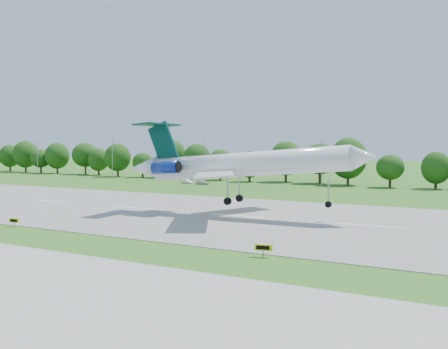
# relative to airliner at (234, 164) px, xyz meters

# --- Properties ---
(ground) EXTENTS (600.00, 600.00, 0.00)m
(ground) POSITION_rel_airliner_xyz_m (-19.47, -24.86, -7.99)
(ground) COLOR #30671B
(ground) RESTS_ON ground
(runway) EXTENTS (400.00, 45.00, 0.08)m
(runway) POSITION_rel_airliner_xyz_m (-19.47, 0.14, -7.95)
(runway) COLOR gray
(runway) RESTS_ON ground
(tree_line) EXTENTS (288.40, 8.40, 10.40)m
(tree_line) POSITION_rel_airliner_xyz_m (-19.47, 67.14, -1.81)
(tree_line) COLOR #382314
(tree_line) RESTS_ON ground
(light_poles) EXTENTS (175.90, 0.25, 12.19)m
(light_poles) POSITION_rel_airliner_xyz_m (-21.97, 57.14, -1.65)
(light_poles) COLOR gray
(light_poles) RESTS_ON ground
(airliner) EXTENTS (39.87, 28.89, 12.81)m
(airliner) POSITION_rel_airliner_xyz_m (0.00, 0.00, 0.00)
(airliner) COLOR white
(airliner) RESTS_ON ground
(taxi_sign_left) EXTENTS (1.60, 0.41, 1.12)m
(taxi_sign_left) POSITION_rel_airliner_xyz_m (-21.15, -22.87, -7.17)
(taxi_sign_left) COLOR gray
(taxi_sign_left) RESTS_ON ground
(taxi_sign_right) EXTENTS (1.79, 0.56, 1.26)m
(taxi_sign_right) POSITION_rel_airliner_xyz_m (15.39, -23.33, -7.06)
(taxi_sign_right) COLOR gray
(taxi_sign_right) RESTS_ON ground
(service_vehicle_a) EXTENTS (3.98, 2.01, 1.25)m
(service_vehicle_a) POSITION_rel_airliner_xyz_m (-41.26, 50.11, -7.37)
(service_vehicle_a) COLOR white
(service_vehicle_a) RESTS_ON ground
(service_vehicle_b) EXTENTS (3.80, 1.68, 1.27)m
(service_vehicle_b) POSITION_rel_airliner_xyz_m (-35.56, 49.16, -7.36)
(service_vehicle_b) COLOR silver
(service_vehicle_b) RESTS_ON ground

